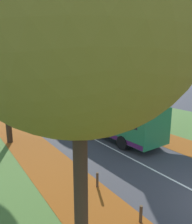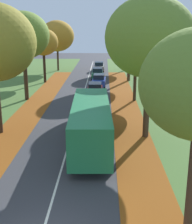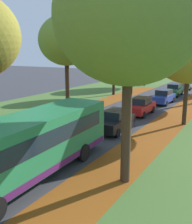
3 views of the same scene
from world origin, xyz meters
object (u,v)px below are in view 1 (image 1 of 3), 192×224
(tree_right_near, at_px, (130,47))
(tree_right_distant, at_px, (28,61))
(bollard_third, at_px, (97,180))
(car_grey_trailing, at_px, (9,87))
(car_black_lead, at_px, (63,107))
(bus, at_px, (107,114))
(car_green_fourth_in_line, at_px, (18,91))
(car_red_following, at_px, (42,100))
(car_blue_third_in_line, at_px, (30,94))
(tree_left_near, at_px, (1,47))
(tree_left_nearest, at_px, (78,26))
(tree_right_mid, at_px, (75,62))
(bollard_second, at_px, (141,214))
(tree_right_far, at_px, (44,53))

(tree_right_near, xyz_separation_m, tree_right_distant, (0.71, 34.15, -1.01))
(bollard_third, distance_m, car_grey_trailing, 41.45)
(car_black_lead, height_order, car_grey_trailing, same)
(bus, height_order, car_green_fourth_in_line, bus)
(car_red_following, bearing_deg, car_blue_third_in_line, 86.80)
(car_green_fourth_in_line, bearing_deg, tree_left_near, -105.80)
(tree_right_distant, bearing_deg, bus, -97.46)
(tree_left_nearest, bearing_deg, bus, 49.84)
(tree_left_nearest, height_order, tree_right_mid, tree_left_nearest)
(tree_right_distant, bearing_deg, bollard_second, -102.31)
(bollard_third, bearing_deg, tree_left_near, 103.32)
(bollard_second, height_order, car_blue_third_in_line, car_blue_third_in_line)
(tree_right_mid, height_order, car_blue_third_in_line, tree_right_mid)
(car_black_lead, xyz_separation_m, car_red_following, (-0.28, 6.05, 0.00))
(tree_right_far, relative_size, car_black_lead, 2.45)
(car_black_lead, bearing_deg, car_green_fourth_in_line, 90.87)
(bollard_third, xyz_separation_m, car_blue_third_in_line, (5.32, 27.25, 0.44))
(tree_right_distant, height_order, bollard_second, tree_right_distant)
(car_red_following, bearing_deg, tree_left_near, -119.65)
(tree_right_distant, relative_size, bollard_third, 11.57)
(car_red_following, relative_size, car_grey_trailing, 1.00)
(tree_left_nearest, height_order, tree_right_distant, tree_left_nearest)
(bollard_third, relative_size, bus, 0.07)
(tree_right_far, distance_m, bus, 26.54)
(tree_right_mid, xyz_separation_m, tree_right_distant, (0.50, 22.84, 0.32))
(tree_left_nearest, bearing_deg, tree_left_near, 87.29)
(tree_left_nearest, distance_m, car_green_fourth_in_line, 37.68)
(car_red_following, bearing_deg, tree_right_far, 66.45)
(car_green_fourth_in_line, bearing_deg, bus, -89.68)
(bollard_third, bearing_deg, tree_right_near, 41.49)
(tree_right_distant, distance_m, bus, 36.69)
(tree_left_near, height_order, tree_right_near, tree_right_near)
(tree_left_near, bearing_deg, tree_right_far, 63.10)
(tree_right_near, bearing_deg, tree_left_nearest, -136.60)
(tree_left_nearest, relative_size, tree_left_near, 0.96)
(tree_right_far, bearing_deg, tree_left_near, -116.90)
(tree_right_near, bearing_deg, bollard_second, -129.84)
(tree_right_mid, distance_m, tree_right_far, 12.35)
(tree_left_near, relative_size, bollard_third, 13.02)
(bollard_second, bearing_deg, car_black_lead, 73.60)
(tree_left_near, bearing_deg, bollard_third, -76.68)
(tree_left_near, xyz_separation_m, car_green_fourth_in_line, (7.01, 24.78, -6.05))
(tree_right_mid, height_order, tree_right_far, tree_right_far)
(bollard_second, bearing_deg, tree_right_far, 74.45)
(bus, relative_size, car_blue_third_in_line, 2.46)
(tree_right_distant, height_order, car_blue_third_in_line, tree_right_distant)
(car_black_lead, distance_m, car_blue_third_in_line, 12.33)
(tree_left_nearest, height_order, car_grey_trailing, tree_left_nearest)
(bollard_third, distance_m, car_green_fourth_in_line, 33.80)
(tree_left_nearest, relative_size, bollard_second, 13.48)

